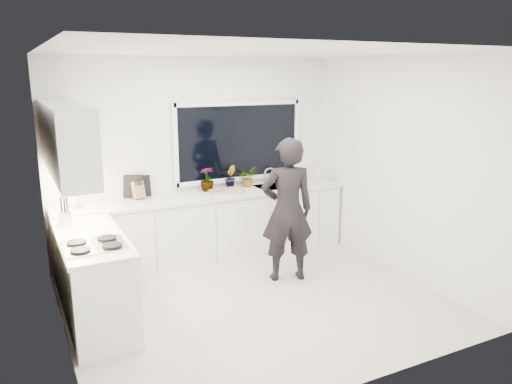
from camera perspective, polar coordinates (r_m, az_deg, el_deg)
floor at (r=5.72m, az=0.06°, el=-12.44°), size 4.00×3.50×0.02m
wall_back at (r=6.85m, az=-6.63°, el=3.83°), size 4.00×0.02×2.70m
wall_left at (r=4.74m, az=-22.18°, el=-1.48°), size 0.02×3.50×2.70m
wall_right at (r=6.42m, az=16.30°, el=2.71°), size 0.02×3.50×2.70m
ceiling at (r=5.15m, az=0.07°, el=15.93°), size 4.00×3.50×0.02m
window at (r=7.02m, az=-1.96°, el=5.79°), size 1.80×0.02×1.00m
base_cabinets_back at (r=6.79m, az=-5.51°, el=-4.16°), size 3.92×0.58×0.88m
base_cabinets_left at (r=5.39m, az=-18.01°, el=-9.60°), size 0.58×1.60×0.88m
countertop_back at (r=6.65m, az=-5.57°, el=-0.40°), size 3.94×0.62×0.04m
countertop_left at (r=5.23m, az=-18.38°, el=-4.95°), size 0.62×1.60×0.04m
upper_cabinets at (r=5.35m, az=-20.99°, el=5.72°), size 0.34×2.10×0.70m
sink at (r=7.10m, az=2.31°, el=0.30°), size 0.58×0.42×0.14m
faucet at (r=7.24m, az=1.56°, el=1.86°), size 0.03×0.03×0.22m
stovetop at (r=4.88m, az=-18.00°, el=-5.78°), size 0.56×0.48×0.03m
person at (r=6.02m, az=3.59°, el=-2.07°), size 0.73×0.58×1.76m
pizza_tray at (r=6.72m, az=-3.48°, el=0.09°), size 0.49×0.38×0.03m
pizza at (r=6.72m, az=-3.48°, el=0.23°), size 0.45×0.34×0.01m
watering_can at (r=7.31m, az=3.02°, el=1.59°), size 0.14×0.14×0.13m
paper_towel_roll at (r=6.34m, az=-20.06°, el=-0.48°), size 0.13×0.13×0.26m
knife_block at (r=6.51m, az=-13.30°, el=0.16°), size 0.15×0.12×0.22m
utensil_crock at (r=5.61m, az=-20.99°, el=-2.85°), size 0.16×0.16×0.16m
picture_frame_large at (r=6.61m, az=-12.90°, el=0.66°), size 0.22×0.03×0.28m
picture_frame_small at (r=6.59m, az=-13.86°, el=0.64°), size 0.24×0.12×0.30m
herb_plants at (r=6.92m, az=-3.02°, el=1.64°), size 0.86×0.32×0.33m
soap_bottles at (r=7.25m, az=7.04°, el=1.99°), size 0.14×0.14×0.31m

